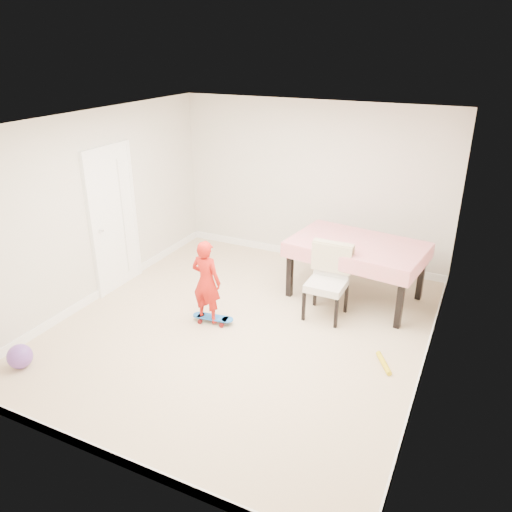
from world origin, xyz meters
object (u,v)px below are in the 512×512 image
at_px(child, 206,284).
at_px(balloon, 20,356).
at_px(dining_table, 355,270).
at_px(skateboard, 213,319).
at_px(dining_chair, 326,283).

bearing_deg(child, balloon, 53.17).
height_order(dining_table, balloon, dining_table).
height_order(dining_table, child, child).
bearing_deg(balloon, skateboard, 50.38).
bearing_deg(skateboard, child, -173.97).
bearing_deg(dining_chair, child, -148.45).
distance_m(dining_table, dining_chair, 0.72).
height_order(dining_table, dining_chair, dining_chair).
bearing_deg(dining_table, dining_chair, -99.12).
xyz_separation_m(dining_table, skateboard, (-1.48, -1.48, -0.38)).
bearing_deg(dining_chair, balloon, -136.48).
bearing_deg(skateboard, dining_chair, 23.98).
height_order(skateboard, balloon, balloon).
relative_size(dining_table, child, 1.61).
bearing_deg(skateboard, balloon, -137.65).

